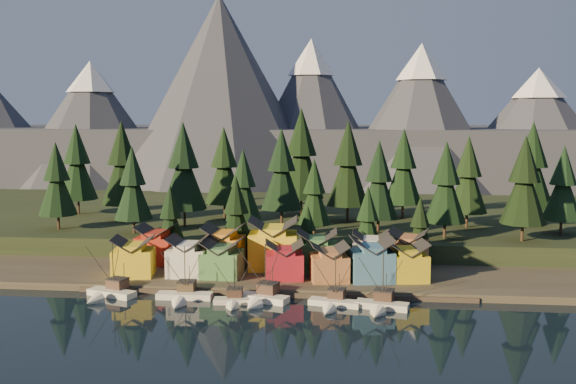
# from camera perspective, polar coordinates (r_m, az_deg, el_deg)

# --- Properties ---
(ground) EXTENTS (500.00, 500.00, 0.00)m
(ground) POSITION_cam_1_polar(r_m,az_deg,el_deg) (115.14, -2.28, -11.35)
(ground) COLOR black
(ground) RESTS_ON ground
(shore_strip) EXTENTS (400.00, 50.00, 1.50)m
(shore_strip) POSITION_cam_1_polar(r_m,az_deg,el_deg) (153.19, -0.14, -6.46)
(shore_strip) COLOR #363327
(shore_strip) RESTS_ON ground
(hillside) EXTENTS (420.00, 100.00, 6.00)m
(hillside) POSITION_cam_1_polar(r_m,az_deg,el_deg) (201.61, 1.37, -2.60)
(hillside) COLOR black
(hillside) RESTS_ON ground
(dock) EXTENTS (80.00, 4.00, 1.00)m
(dock) POSITION_cam_1_polar(r_m,az_deg,el_deg) (130.64, -1.24, -8.91)
(dock) COLOR #443C31
(dock) RESTS_ON ground
(mountain_ridge) EXTENTS (560.00, 190.00, 90.00)m
(mountain_ridge) POSITION_cam_1_polar(r_m,az_deg,el_deg) (322.66, 2.39, 5.02)
(mountain_ridge) COLOR #444758
(mountain_ridge) RESTS_ON ground
(boat_0) EXTENTS (10.81, 11.34, 12.16)m
(boat_0) POSITION_cam_1_polar(r_m,az_deg,el_deg) (133.09, -15.74, -8.06)
(boat_0) COLOR silver
(boat_0) RESTS_ON ground
(boat_1) EXTENTS (11.21, 12.19, 11.58)m
(boat_1) POSITION_cam_1_polar(r_m,az_deg,el_deg) (127.96, -9.34, -8.60)
(boat_1) COLOR silver
(boat_1) RESTS_ON ground
(boat_2) EXTENTS (8.21, 8.82, 10.03)m
(boat_2) POSITION_cam_1_polar(r_m,az_deg,el_deg) (124.00, -4.85, -9.08)
(boat_2) COLOR beige
(boat_2) RESTS_ON ground
(boat_3) EXTENTS (10.38, 11.02, 12.58)m
(boat_3) POSITION_cam_1_polar(r_m,az_deg,el_deg) (124.65, -2.36, -8.72)
(boat_3) COLOR white
(boat_3) RESTS_ON ground
(boat_4) EXTENTS (10.41, 10.98, 10.65)m
(boat_4) POSITION_cam_1_polar(r_m,az_deg,el_deg) (122.41, 4.03, -9.31)
(boat_4) COLOR silver
(boat_4) RESTS_ON ground
(boat_5) EXTENTS (10.56, 11.07, 11.86)m
(boat_5) POSITION_cam_1_polar(r_m,az_deg,el_deg) (121.43, 8.27, -9.33)
(boat_5) COLOR beige
(boat_5) RESTS_ON ground
(house_front_0) EXTENTS (9.54, 9.15, 8.43)m
(house_front_0) POSITION_cam_1_polar(r_m,az_deg,el_deg) (142.70, -13.57, -5.50)
(house_front_0) COLOR gold
(house_front_0) RESTS_ON shore_strip
(house_front_1) EXTENTS (8.30, 7.97, 8.55)m
(house_front_1) POSITION_cam_1_polar(r_m,az_deg,el_deg) (140.43, -8.87, -5.57)
(house_front_1) COLOR silver
(house_front_1) RESTS_ON shore_strip
(house_front_2) EXTENTS (8.65, 8.72, 8.11)m
(house_front_2) POSITION_cam_1_polar(r_m,az_deg,el_deg) (138.70, -5.89, -5.77)
(house_front_2) COLOR #43753F
(house_front_2) RESTS_ON shore_strip
(house_front_3) EXTENTS (8.89, 8.58, 7.98)m
(house_front_3) POSITION_cam_1_polar(r_m,az_deg,el_deg) (136.39, -0.33, -5.98)
(house_front_3) COLOR maroon
(house_front_3) RESTS_ON shore_strip
(house_front_4) EXTENTS (9.03, 9.51, 7.79)m
(house_front_4) POSITION_cam_1_polar(r_m,az_deg,el_deg) (135.13, 3.67, -6.16)
(house_front_4) COLOR #AD6B3D
(house_front_4) RESTS_ON shore_strip
(house_front_5) EXTENTS (9.83, 9.18, 9.07)m
(house_front_5) POSITION_cam_1_polar(r_m,az_deg,el_deg) (135.53, 7.47, -5.88)
(house_front_5) COLOR teal
(house_front_5) RESTS_ON shore_strip
(house_front_6) EXTENTS (9.27, 8.89, 8.22)m
(house_front_6) POSITION_cam_1_polar(r_m,az_deg,el_deg) (137.21, 10.52, -5.97)
(house_front_6) COLOR gold
(house_front_6) RESTS_ON shore_strip
(house_back_0) EXTENTS (8.46, 8.13, 9.10)m
(house_back_0) POSITION_cam_1_polar(r_m,az_deg,el_deg) (152.91, -11.65, -4.50)
(house_back_0) COLOR maroon
(house_back_0) RESTS_ON shore_strip
(house_back_1) EXTENTS (8.96, 9.06, 9.76)m
(house_back_1) POSITION_cam_1_polar(r_m,az_deg,el_deg) (146.44, -5.77, -4.76)
(house_back_1) COLOR orange
(house_back_1) RESTS_ON shore_strip
(house_back_2) EXTENTS (11.48, 10.67, 11.44)m
(house_back_2) POSITION_cam_1_polar(r_m,az_deg,el_deg) (145.04, -1.33, -4.48)
(house_back_2) COLOR yellow
(house_back_2) RESTS_ON shore_strip
(house_back_3) EXTENTS (9.13, 8.19, 8.96)m
(house_back_3) POSITION_cam_1_polar(r_m,az_deg,el_deg) (143.90, 2.60, -5.10)
(house_back_3) COLOR #3D713D
(house_back_3) RESTS_ON shore_strip
(house_back_4) EXTENTS (8.28, 7.97, 8.80)m
(house_back_4) POSITION_cam_1_polar(r_m,az_deg,el_deg) (144.41, 7.37, -5.15)
(house_back_4) COLOR silver
(house_back_4) RESTS_ON shore_strip
(house_back_5) EXTENTS (9.78, 9.85, 9.10)m
(house_back_5) POSITION_cam_1_polar(r_m,az_deg,el_deg) (146.06, 10.66, -5.01)
(house_back_5) COLOR #9D5F37
(house_back_5) RESTS_ON shore_strip
(tree_hill_0) EXTENTS (9.97, 9.97, 23.23)m
(tree_hill_0) POSITION_cam_1_polar(r_m,az_deg,el_deg) (178.99, -19.86, 0.88)
(tree_hill_0) COLOR #332319
(tree_hill_0) RESTS_ON hillside
(tree_hill_1) EXTENTS (12.29, 12.29, 28.64)m
(tree_hill_1) POSITION_cam_1_polar(r_m,az_deg,el_deg) (188.70, -14.50, 2.25)
(tree_hill_1) COLOR #332319
(tree_hill_1) RESTS_ON hillside
(tree_hill_2) EXTENTS (9.60, 9.60, 22.37)m
(tree_hill_2) POSITION_cam_1_polar(r_m,az_deg,el_deg) (166.88, -13.63, 0.53)
(tree_hill_2) COLOR #332319
(tree_hill_2) RESTS_ON hillside
(tree_hill_3) EXTENTS (12.19, 12.19, 28.41)m
(tree_hill_3) POSITION_cam_1_polar(r_m,az_deg,el_deg) (175.00, -9.26, 2.00)
(tree_hill_3) COLOR #332319
(tree_hill_3) RESTS_ON hillside
(tree_hill_4) EXTENTS (11.52, 11.52, 26.84)m
(tree_hill_4) POSITION_cam_1_polar(r_m,az_deg,el_deg) (187.76, -5.70, 2.11)
(tree_hill_4) COLOR #332319
(tree_hill_4) RESTS_ON hillside
(tree_hill_5) EXTENTS (9.31, 9.31, 21.69)m
(tree_hill_5) POSITION_cam_1_polar(r_m,az_deg,el_deg) (161.72, -3.99, 0.38)
(tree_hill_5) COLOR #332319
(tree_hill_5) RESTS_ON hillside
(tree_hill_6) EXTENTS (11.47, 11.47, 26.71)m
(tree_hill_6) POSITION_cam_1_polar(r_m,az_deg,el_deg) (175.09, -0.57, 1.79)
(tree_hill_6) COLOR #332319
(tree_hill_6) RESTS_ON hillside
(tree_hill_7) EXTENTS (8.40, 8.40, 19.56)m
(tree_hill_7) POSITION_cam_1_polar(r_m,az_deg,el_deg) (157.77, 2.34, -0.20)
(tree_hill_7) COLOR #332319
(tree_hill_7) RESTS_ON hillside
(tree_hill_8) EXTENTS (12.36, 12.36, 28.80)m
(tree_hill_8) POSITION_cam_1_polar(r_m,az_deg,el_deg) (180.86, 5.36, 2.28)
(tree_hill_8) COLOR #332319
(tree_hill_8) RESTS_ON hillside
(tree_hill_9) EXTENTS (10.24, 10.24, 23.85)m
(tree_hill_9) POSITION_cam_1_polar(r_m,az_deg,el_deg) (164.27, 8.08, 0.84)
(tree_hill_9) COLOR #332319
(tree_hill_9) RESTS_ON hillside
(tree_hill_10) EXTENTS (11.32, 11.32, 26.38)m
(tree_hill_10) POSITION_cam_1_polar(r_m,az_deg,el_deg) (189.46, 10.23, 2.00)
(tree_hill_10) COLOR #332319
(tree_hill_10) RESTS_ON hillside
(tree_hill_11) EXTENTS (10.22, 10.22, 23.82)m
(tree_hill_11) POSITION_cam_1_polar(r_m,az_deg,el_deg) (160.73, 13.85, 0.58)
(tree_hill_11) COLOR #332319
(tree_hill_11) RESTS_ON hillside
(tree_hill_12) EXTENTS (10.58, 10.58, 24.65)m
(tree_hill_12) POSITION_cam_1_polar(r_m,az_deg,el_deg) (177.65, 15.71, 1.24)
(tree_hill_12) COLOR #332319
(tree_hill_12) RESTS_ON hillside
(tree_hill_13) EXTENTS (10.90, 10.90, 25.40)m
(tree_hill_13) POSITION_cam_1_polar(r_m,az_deg,el_deg) (162.17, 20.27, 0.72)
(tree_hill_13) COLOR #332319
(tree_hill_13) RESTS_ON hillside
(tree_hill_14) EXTENTS (12.21, 12.21, 28.43)m
(tree_hill_14) POSITION_cam_1_polar(r_m,az_deg,el_deg) (187.18, 20.86, 1.96)
(tree_hill_14) COLOR #332319
(tree_hill_14) RESTS_ON hillside
(tree_hill_15) EXTENTS (13.87, 13.87, 32.32)m
(tree_hill_15) POSITION_cam_1_polar(r_m,az_deg,el_deg) (191.34, 1.19, 3.13)
(tree_hill_15) COLOR #332319
(tree_hill_15) RESTS_ON hillside
(tree_hill_16) EXTENTS (11.84, 11.84, 27.59)m
(tree_hill_16) POSITION_cam_1_polar(r_m,az_deg,el_deg) (204.80, -18.24, 2.30)
(tree_hill_16) COLOR #332319
(tree_hill_16) RESTS_ON hillside
(tree_hill_17) EXTENTS (9.69, 9.69, 22.58)m
(tree_hill_17) POSITION_cam_1_polar(r_m,az_deg,el_deg) (175.18, 23.25, 0.50)
(tree_hill_17) COLOR #332319
(tree_hill_17) RESTS_ON hillside
(tree_shore_0) EXTENTS (7.67, 7.67, 17.86)m
(tree_shore_0) POSITION_cam_1_polar(r_m,az_deg,el_deg) (156.56, -10.39, -2.36)
(tree_shore_0) COLOR #332319
(tree_shore_0) RESTS_ON shore_strip
(tree_shore_1) EXTENTS (8.75, 8.75, 20.38)m
(tree_shore_1) POSITION_cam_1_polar(r_m,az_deg,el_deg) (152.64, -4.62, -1.98)
(tree_shore_1) COLOR #332319
(tree_shore_1) RESTS_ON shore_strip
(tree_shore_2) EXTENTS (5.83, 5.83, 13.58)m
(tree_shore_2) POSITION_cam_1_polar(r_m,az_deg,el_deg) (151.10, 1.75, -3.48)
(tree_shore_2) COLOR #332319
(tree_shore_2) RESTS_ON shore_strip
(tree_shore_3) EXTENTS (7.86, 7.86, 18.30)m
(tree_shore_3) POSITION_cam_1_polar(r_m,az_deg,el_deg) (150.31, 7.09, -2.59)
(tree_shore_3) COLOR #332319
(tree_shore_3) RESTS_ON shore_strip
(tree_shore_4) EXTENTS (6.87, 6.87, 16.01)m
(tree_shore_4) POSITION_cam_1_polar(r_m,az_deg,el_deg) (151.25, 11.64, -3.10)
(tree_shore_4) COLOR #332319
(tree_shore_4) RESTS_ON shore_strip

